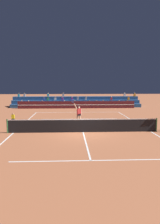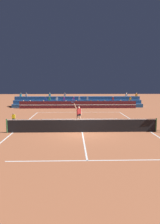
% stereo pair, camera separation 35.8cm
% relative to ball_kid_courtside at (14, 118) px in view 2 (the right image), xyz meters
% --- Properties ---
extents(ground_plane, '(120.00, 120.00, 0.00)m').
position_rel_ball_kid_courtside_xyz_m(ground_plane, '(6.87, -5.34, -0.33)').
color(ground_plane, '#AD603D').
extents(court_lines, '(11.10, 23.90, 0.01)m').
position_rel_ball_kid_courtside_xyz_m(court_lines, '(6.87, -5.34, -0.33)').
color(court_lines, white).
rests_on(court_lines, ground).
extents(tennis_net, '(12.00, 0.10, 1.10)m').
position_rel_ball_kid_courtside_xyz_m(tennis_net, '(6.87, -5.34, 0.21)').
color(tennis_net, '#2D6B38').
rests_on(tennis_net, ground).
extents(sponsor_banner_wall, '(18.00, 0.26, 1.10)m').
position_rel_ball_kid_courtside_xyz_m(sponsor_banner_wall, '(6.87, 11.18, 0.22)').
color(sponsor_banner_wall, '#51191E').
rests_on(sponsor_banner_wall, ground).
extents(bleacher_stand, '(20.88, 2.85, 2.28)m').
position_rel_ball_kid_courtside_xyz_m(bleacher_stand, '(6.86, 13.71, 0.32)').
color(bleacher_stand, navy).
rests_on(bleacher_stand, ground).
extents(ball_kid_courtside, '(0.30, 0.36, 0.84)m').
position_rel_ball_kid_courtside_xyz_m(ball_kid_courtside, '(0.00, 0.00, 0.00)').
color(ball_kid_courtside, black).
rests_on(ball_kid_courtside, ground).
extents(tennis_player, '(1.02, 0.50, 2.45)m').
position_rel_ball_kid_courtside_xyz_m(tennis_player, '(6.65, -2.05, 0.66)').
color(tennis_player, beige).
rests_on(tennis_player, ground).
extents(tennis_ball, '(0.07, 0.07, 0.07)m').
position_rel_ball_kid_courtside_xyz_m(tennis_ball, '(8.94, 4.83, -0.30)').
color(tennis_ball, '#C6DB33').
rests_on(tennis_ball, ground).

